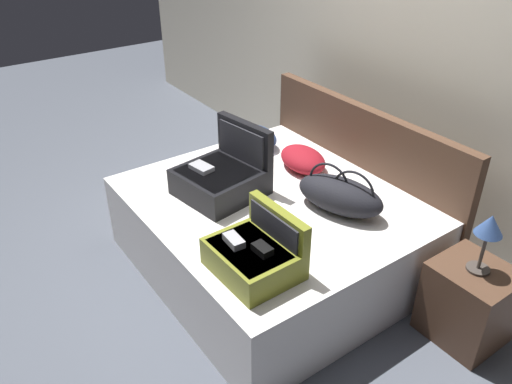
% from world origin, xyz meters
% --- Properties ---
extents(ground_plane, '(12.00, 12.00, 0.00)m').
position_xyz_m(ground_plane, '(0.00, 0.00, 0.00)').
color(ground_plane, '#4C515B').
extents(back_wall, '(8.00, 0.10, 2.60)m').
position_xyz_m(back_wall, '(0.00, 1.65, 1.30)').
color(back_wall, beige).
rests_on(back_wall, ground).
extents(bed, '(1.85, 1.61, 0.55)m').
position_xyz_m(bed, '(0.00, 0.40, 0.28)').
color(bed, silver).
rests_on(bed, ground).
extents(headboard, '(1.89, 0.08, 1.01)m').
position_xyz_m(headboard, '(0.00, 1.25, 0.50)').
color(headboard, '#4C3323').
rests_on(headboard, ground).
extents(hard_case_large, '(0.56, 0.58, 0.46)m').
position_xyz_m(hard_case_large, '(-0.26, 0.19, 0.68)').
color(hard_case_large, black).
rests_on(hard_case_large, bed).
extents(hard_case_medium, '(0.47, 0.40, 0.34)m').
position_xyz_m(hard_case_medium, '(0.53, -0.11, 0.66)').
color(hard_case_medium, olive).
rests_on(hard_case_medium, bed).
extents(duffel_bag, '(0.64, 0.45, 0.31)m').
position_xyz_m(duffel_bag, '(0.36, 0.68, 0.67)').
color(duffel_bag, black).
rests_on(duffel_bag, bed).
extents(pillow_near_headboard, '(0.46, 0.35, 0.15)m').
position_xyz_m(pillow_near_headboard, '(-0.21, 0.85, 0.63)').
color(pillow_near_headboard, maroon).
rests_on(pillow_near_headboard, bed).
extents(pillow_center_head, '(0.40, 0.29, 0.16)m').
position_xyz_m(pillow_center_head, '(-0.71, 0.80, 0.63)').
color(pillow_center_head, navy).
rests_on(pillow_center_head, bed).
extents(nightstand, '(0.44, 0.40, 0.50)m').
position_xyz_m(nightstand, '(1.21, 0.96, 0.25)').
color(nightstand, '#4C3323').
rests_on(nightstand, ground).
extents(table_lamp, '(0.15, 0.15, 0.37)m').
position_xyz_m(table_lamp, '(1.21, 0.96, 0.78)').
color(table_lamp, '#3F3833').
rests_on(table_lamp, nightstand).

